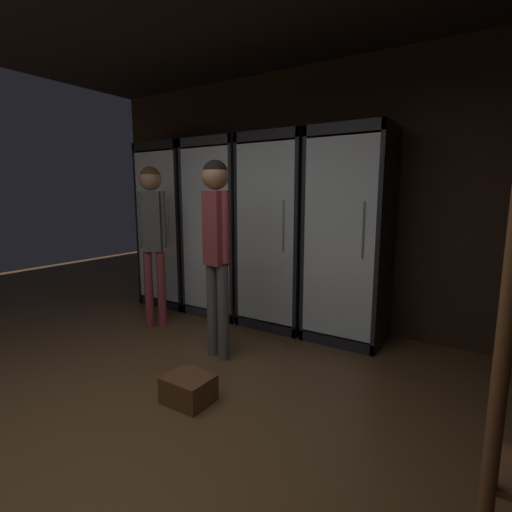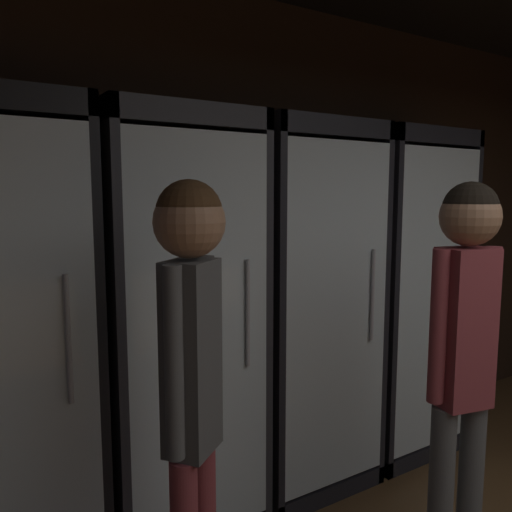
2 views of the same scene
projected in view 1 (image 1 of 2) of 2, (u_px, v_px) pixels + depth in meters
The scene contains 9 objects.
ground_plane at pixel (69, 491), 1.88m from camera, with size 12.00×12.00×0.00m, color brown.
wall_back at pixel (321, 199), 4.16m from camera, with size 6.00×0.06×2.80m, color black.
cooler_far_left at pixel (176, 227), 5.01m from camera, with size 0.75×0.61×2.08m.
cooler_left at pixel (223, 230), 4.58m from camera, with size 0.75×0.61×2.08m.
cooler_center at pixel (280, 235), 4.16m from camera, with size 0.75×0.61×2.08m.
cooler_right at pixel (350, 239), 3.74m from camera, with size 0.75×0.61×2.08m.
shopper_near at pixel (216, 234), 3.25m from camera, with size 0.31×0.23×1.73m.
shopper_far at pixel (152, 223), 4.01m from camera, with size 0.24×0.23×1.73m.
wine_crate_floor at pixel (188, 389), 2.68m from camera, with size 0.33×0.27×0.19m, color brown.
Camera 1 is at (1.69, -0.89, 1.46)m, focal length 26.62 mm.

